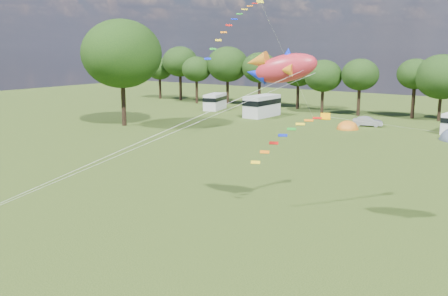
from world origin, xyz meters
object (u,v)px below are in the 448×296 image
Objects in this scene: fish_kite at (280,68)px; car_b at (368,122)px; tent_orange at (347,129)px; campervan_a at (215,101)px; big_tree at (122,54)px; campervan_b at (262,105)px.

car_b is at bearing 90.75° from fish_kite.
car_b is at bearing 71.72° from tent_orange.
campervan_a is 25.33m from tent_orange.
big_tree is at bearing 137.51° from fish_kite.
big_tree is 32.05m from car_b.
car_b is at bearing -87.95° from campervan_b.
fish_kite reaches higher than campervan_a.
car_b is 3.85m from tent_orange.
campervan_b is (-15.49, -0.23, 1.03)m from car_b.
campervan_a is at bearing 77.47° from campervan_b.
campervan_a reaches higher than tent_orange.
fish_kite reaches higher than campervan_b.
tent_orange is at bearing -102.13° from campervan_b.
campervan_b is 44.97m from fish_kite.
big_tree is at bearing 165.10° from campervan_a.
big_tree is 21.27m from campervan_a.
campervan_a is (-0.33, 19.84, -7.67)m from big_tree.
fish_kite reaches higher than car_b.
big_tree is 2.12× the size of campervan_b.
campervan_a is at bearing 68.88° from car_b.
fish_kite is (34.12, -39.97, 7.49)m from campervan_a.
campervan_a is at bearing 90.96° from big_tree.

